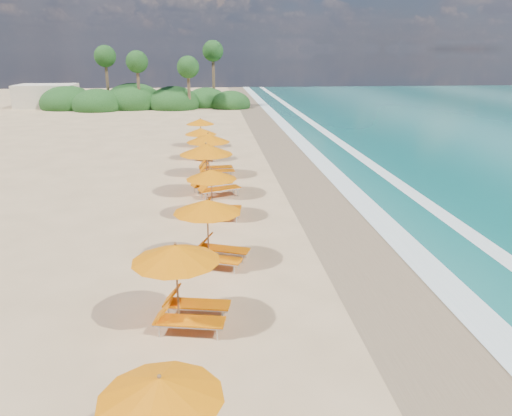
# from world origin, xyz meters

# --- Properties ---
(ground) EXTENTS (160.00, 160.00, 0.00)m
(ground) POSITION_xyz_m (0.00, 0.00, 0.00)
(ground) COLOR tan
(ground) RESTS_ON ground
(wet_sand) EXTENTS (4.00, 160.00, 0.01)m
(wet_sand) POSITION_xyz_m (4.00, 0.00, 0.01)
(wet_sand) COLOR #8D7354
(wet_sand) RESTS_ON ground
(surf_foam) EXTENTS (4.00, 160.00, 0.01)m
(surf_foam) POSITION_xyz_m (6.70, 0.00, 0.03)
(surf_foam) COLOR white
(surf_foam) RESTS_ON ground
(station_3) EXTENTS (2.82, 2.70, 2.34)m
(station_3) POSITION_xyz_m (-2.47, -6.24, 1.31)
(station_3) COLOR olive
(station_3) RESTS_ON ground
(station_4) EXTENTS (3.00, 2.95, 2.32)m
(station_4) POSITION_xyz_m (-1.68, -2.29, 1.30)
(station_4) COLOR olive
(station_4) RESTS_ON ground
(station_5) EXTENTS (2.58, 2.44, 2.22)m
(station_5) POSITION_xyz_m (-1.50, 2.54, 1.24)
(station_5) COLOR olive
(station_5) RESTS_ON ground
(station_6) EXTENTS (3.48, 3.43, 2.69)m
(station_6) POSITION_xyz_m (-1.70, 6.11, 1.51)
(station_6) COLOR olive
(station_6) RESTS_ON ground
(station_7) EXTENTS (2.86, 2.68, 2.53)m
(station_7) POSITION_xyz_m (-1.59, 10.11, 1.42)
(station_7) COLOR olive
(station_7) RESTS_ON ground
(station_8) EXTENTS (2.77, 2.72, 2.15)m
(station_8) POSITION_xyz_m (-2.12, 14.58, 1.21)
(station_8) COLOR olive
(station_8) RESTS_ON ground
(station_9) EXTENTS (2.31, 2.13, 2.16)m
(station_9) POSITION_xyz_m (-2.19, 19.27, 1.21)
(station_9) COLOR olive
(station_9) RESTS_ON ground
(treeline) EXTENTS (25.80, 8.80, 9.74)m
(treeline) POSITION_xyz_m (-9.94, 45.51, 1.00)
(treeline) COLOR #163D14
(treeline) RESTS_ON ground
(beach_building) EXTENTS (7.00, 5.00, 2.80)m
(beach_building) POSITION_xyz_m (-22.00, 48.00, 1.40)
(beach_building) COLOR beige
(beach_building) RESTS_ON ground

